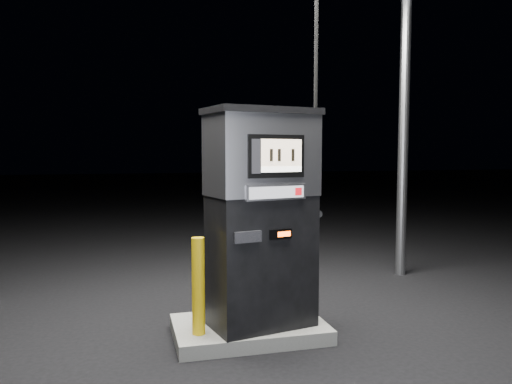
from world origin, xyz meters
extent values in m
plane|color=black|center=(0.00, 0.00, 0.00)|extent=(80.00, 80.00, 0.00)
cube|color=slate|center=(0.00, 0.00, 0.07)|extent=(1.60, 1.00, 0.15)
cylinder|color=gray|center=(3.00, 2.00, 2.25)|extent=(0.16, 0.16, 4.50)
cube|color=black|center=(0.11, -0.10, 0.84)|extent=(1.15, 0.81, 1.38)
cube|color=#A5A5AC|center=(0.11, -0.10, 1.94)|extent=(1.17, 0.84, 0.83)
cube|color=black|center=(0.11, -0.10, 2.38)|extent=(1.23, 0.89, 0.07)
cube|color=black|center=(0.17, -0.41, 1.93)|extent=(0.61, 0.16, 0.42)
cube|color=beige|center=(0.22, -0.42, 1.97)|extent=(0.44, 0.10, 0.26)
cube|color=white|center=(0.22, -0.42, 1.81)|extent=(0.44, 0.10, 0.06)
cube|color=#A5A5AC|center=(0.17, -0.41, 1.58)|extent=(0.65, 0.17, 0.15)
cube|color=#A0A2A8|center=(0.18, -0.43, 1.58)|extent=(0.59, 0.13, 0.12)
cube|color=#B10B13|center=(0.41, -0.38, 1.58)|extent=(0.08, 0.02, 0.08)
cube|color=black|center=(0.23, -0.40, 1.16)|extent=(0.24, 0.07, 0.10)
cube|color=#F14C0C|center=(0.26, -0.40, 1.16)|extent=(0.14, 0.03, 0.05)
cube|color=black|center=(-0.13, -0.47, 1.16)|extent=(0.29, 0.09, 0.11)
cube|color=black|center=(0.67, 0.02, 1.31)|extent=(0.15, 0.22, 0.27)
cylinder|color=gray|center=(0.74, 0.03, 1.31)|extent=(0.13, 0.25, 0.08)
cylinder|color=black|center=(0.73, -0.02, 3.14)|extent=(0.05, 0.05, 3.41)
cylinder|color=yellow|center=(-0.57, -0.20, 0.64)|extent=(0.14, 0.14, 0.98)
cylinder|color=yellow|center=(0.55, 0.20, 0.64)|extent=(0.13, 0.13, 0.99)
camera|label=1|loc=(-1.24, -5.06, 1.98)|focal=35.00mm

